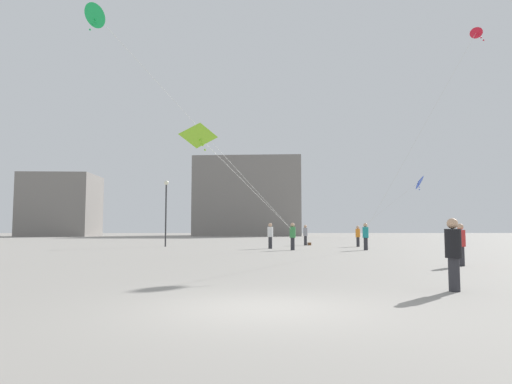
# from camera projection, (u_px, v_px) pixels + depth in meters

# --- Properties ---
(ground_plane) EXTENTS (300.00, 300.00, 0.00)m
(ground_plane) POSITION_uv_depth(u_px,v_px,m) (263.00, 309.00, 8.07)
(ground_plane) COLOR gray
(person_in_grey) EXTENTS (0.38, 0.38, 1.75)m
(person_in_grey) POSITION_uv_depth(u_px,v_px,m) (305.00, 234.00, 39.35)
(person_in_grey) COLOR #2D2D33
(person_in_grey) RESTS_ON ground_plane
(person_in_black) EXTENTS (0.36, 0.36, 1.65)m
(person_in_black) POSITION_uv_depth(u_px,v_px,m) (453.00, 251.00, 10.37)
(person_in_black) COLOR #2D2D33
(person_in_black) RESTS_ON ground_plane
(person_in_orange) EXTENTS (0.36, 0.36, 1.66)m
(person_in_orange) POSITION_uv_depth(u_px,v_px,m) (358.00, 235.00, 36.21)
(person_in_orange) COLOR #2D2D33
(person_in_orange) RESTS_ON ground_plane
(person_in_white) EXTENTS (0.40, 0.40, 1.83)m
(person_in_white) POSITION_uv_depth(u_px,v_px,m) (270.00, 235.00, 32.76)
(person_in_white) COLOR #2D2D33
(person_in_white) RESTS_ON ground_plane
(person_in_green) EXTENTS (0.40, 0.40, 1.81)m
(person_in_green) POSITION_uv_depth(u_px,v_px,m) (293.00, 235.00, 30.41)
(person_in_green) COLOR #2D2D33
(person_in_green) RESTS_ON ground_plane
(person_in_teal) EXTENTS (0.39, 0.39, 1.79)m
(person_in_teal) POSITION_uv_depth(u_px,v_px,m) (366.00, 235.00, 30.37)
(person_in_teal) COLOR #2D2D33
(person_in_teal) RESTS_ON ground_plane
(person_in_red) EXTENTS (0.35, 0.35, 1.61)m
(person_in_red) POSITION_uv_depth(u_px,v_px,m) (461.00, 243.00, 17.40)
(person_in_red) COLOR #2D2D33
(person_in_red) RESTS_ON ground_plane
(kite_lime_delta) EXTENTS (6.08, 8.88, 5.09)m
(kite_lime_delta) POSITION_uv_depth(u_px,v_px,m) (200.00, 138.00, 22.57)
(kite_lime_delta) COLOR #8CD12D
(kite_emerald_diamond) EXTENTS (11.07, 9.53, 11.09)m
(kite_emerald_diamond) POSITION_uv_depth(u_px,v_px,m) (98.00, 18.00, 22.48)
(kite_emerald_diamond) COLOR green
(kite_crimson_diamond) EXTENTS (7.60, 2.03, 13.20)m
(kite_crimson_diamond) POSITION_uv_depth(u_px,v_px,m) (473.00, 38.00, 29.90)
(kite_crimson_diamond) COLOR red
(kite_cobalt_diamond) EXTENTS (6.99, 4.55, 4.84)m
(kite_cobalt_diamond) POSITION_uv_depth(u_px,v_px,m) (419.00, 182.00, 40.36)
(kite_cobalt_diamond) COLOR blue
(building_left_hall) EXTENTS (13.15, 11.42, 11.77)m
(building_left_hall) POSITION_uv_depth(u_px,v_px,m) (61.00, 205.00, 87.72)
(building_left_hall) COLOR gray
(building_left_hall) RESTS_ON ground_plane
(building_centre_hall) EXTENTS (22.32, 18.76, 15.72)m
(building_centre_hall) POSITION_uv_depth(u_px,v_px,m) (249.00, 198.00, 96.50)
(building_centre_hall) COLOR gray
(building_centre_hall) RESTS_ON ground_plane
(lamppost_east) EXTENTS (0.36, 0.36, 5.28)m
(lamppost_east) POSITION_uv_depth(u_px,v_px,m) (166.00, 202.00, 36.63)
(lamppost_east) COLOR #2D2D30
(lamppost_east) RESTS_ON ground_plane
(handbag_beside_flyer) EXTENTS (0.34, 0.21, 0.24)m
(handbag_beside_flyer) POSITION_uv_depth(u_px,v_px,m) (309.00, 244.00, 39.39)
(handbag_beside_flyer) COLOR brown
(handbag_beside_flyer) RESTS_ON ground_plane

